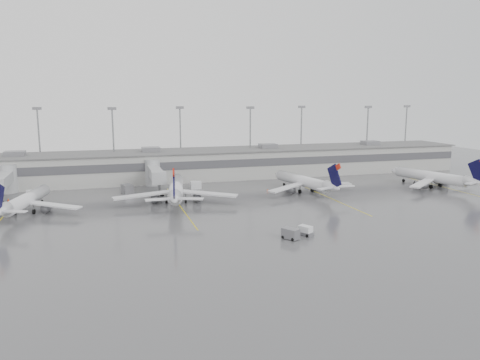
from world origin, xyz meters
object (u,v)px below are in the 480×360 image
object	(u,v)px
jet_far_left	(25,200)
jet_far_right	(435,177)
jet_mid_left	(176,189)
baggage_tug	(305,232)
jet_mid_right	(305,181)

from	to	relation	value
jet_far_left	jet_far_right	distance (m)	98.20
jet_mid_left	jet_far_right	size ratio (longest dim) A/B	1.11
jet_mid_left	baggage_tug	size ratio (longest dim) A/B	9.96
jet_far_right	jet_mid_right	bearing A→B (deg)	157.84
jet_mid_left	jet_far_right	xyz separation A→B (m)	(67.36, -1.20, -0.27)
jet_far_left	jet_far_right	size ratio (longest dim) A/B	0.97
jet_far_left	jet_mid_left	bearing A→B (deg)	15.70
jet_mid_left	baggage_tug	world-z (taller)	jet_mid_left
jet_mid_left	baggage_tug	bearing A→B (deg)	-51.22
jet_far_left	jet_mid_right	bearing A→B (deg)	16.92
jet_mid_right	baggage_tug	xyz separation A→B (m)	(-15.26, -33.99, -2.08)
jet_far_left	baggage_tug	world-z (taller)	jet_far_left
jet_far_left	jet_far_right	world-z (taller)	jet_far_right
jet_mid_left	jet_mid_right	bearing A→B (deg)	14.68
jet_far_left	jet_far_right	xyz separation A→B (m)	(98.20, 0.03, 0.12)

